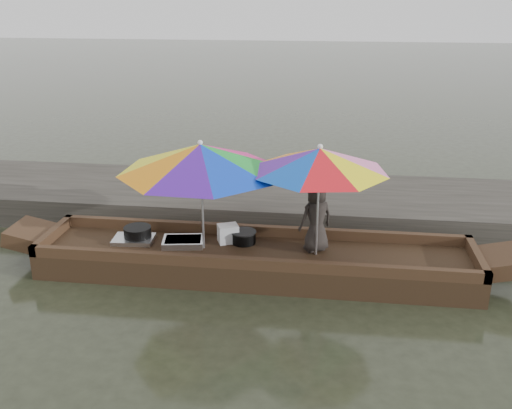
# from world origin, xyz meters

# --- Properties ---
(water) EXTENTS (80.00, 80.00, 0.00)m
(water) POSITION_xyz_m (0.00, 0.00, 0.00)
(water) COLOR black
(water) RESTS_ON ground
(dock) EXTENTS (22.00, 2.20, 0.50)m
(dock) POSITION_xyz_m (0.00, 2.20, 0.25)
(dock) COLOR #2D2B26
(dock) RESTS_ON ground
(boat_hull) EXTENTS (6.03, 1.20, 0.35)m
(boat_hull) POSITION_xyz_m (0.00, 0.00, 0.17)
(boat_hull) COLOR black
(boat_hull) RESTS_ON water
(cooking_pot) EXTENTS (0.39, 0.39, 0.21)m
(cooking_pot) POSITION_xyz_m (-1.73, 0.13, 0.45)
(cooking_pot) COLOR black
(cooking_pot) RESTS_ON boat_hull
(tray_crayfish) EXTENTS (0.63, 0.49, 0.09)m
(tray_crayfish) POSITION_xyz_m (-1.04, 0.07, 0.39)
(tray_crayfish) COLOR silver
(tray_crayfish) RESTS_ON boat_hull
(tray_scallop) EXTENTS (0.60, 0.44, 0.06)m
(tray_scallop) POSITION_xyz_m (-1.78, 0.09, 0.38)
(tray_scallop) COLOR silver
(tray_scallop) RESTS_ON boat_hull
(charcoal_grill) EXTENTS (0.34, 0.34, 0.16)m
(charcoal_grill) POSITION_xyz_m (-0.20, 0.25, 0.43)
(charcoal_grill) COLOR black
(charcoal_grill) RESTS_ON boat_hull
(supply_bag) EXTENTS (0.34, 0.31, 0.26)m
(supply_bag) POSITION_xyz_m (-0.42, 0.25, 0.48)
(supply_bag) COLOR silver
(supply_bag) RESTS_ON boat_hull
(vendor) EXTENTS (0.57, 0.52, 0.98)m
(vendor) POSITION_xyz_m (0.82, 0.13, 0.84)
(vendor) COLOR black
(vendor) RESTS_ON boat_hull
(umbrella_bow) EXTENTS (2.97, 2.97, 1.55)m
(umbrella_bow) POSITION_xyz_m (-0.73, 0.00, 1.12)
(umbrella_bow) COLOR green
(umbrella_bow) RESTS_ON boat_hull
(umbrella_stern) EXTENTS (2.18, 2.18, 1.55)m
(umbrella_stern) POSITION_xyz_m (0.84, 0.00, 1.12)
(umbrella_stern) COLOR pink
(umbrella_stern) RESTS_ON boat_hull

